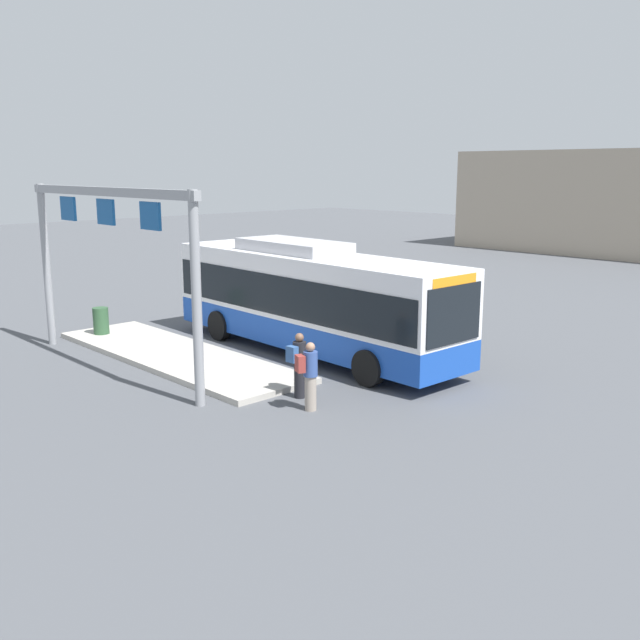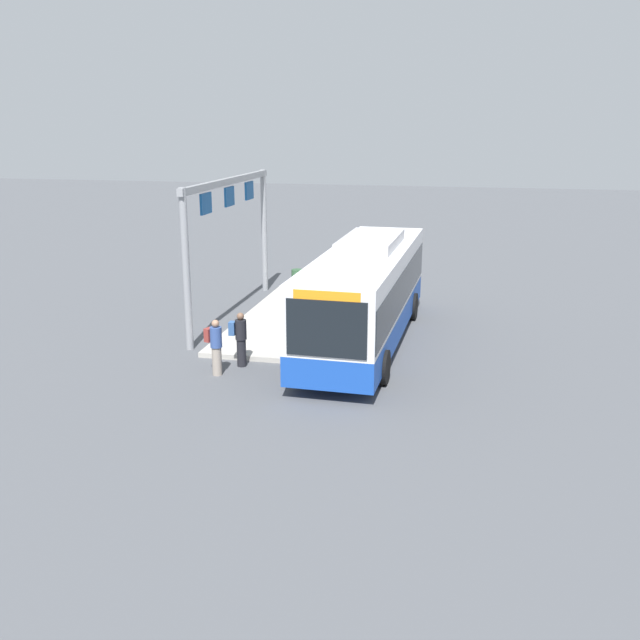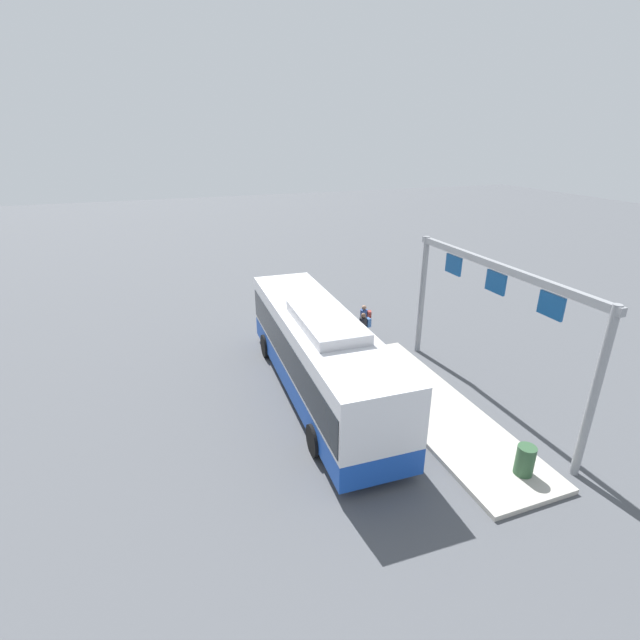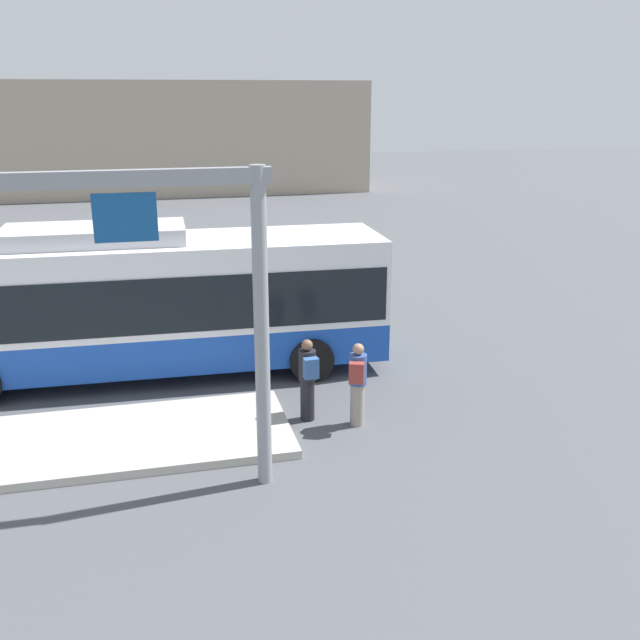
{
  "view_description": "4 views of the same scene",
  "coord_description": "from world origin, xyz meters",
  "px_view_note": "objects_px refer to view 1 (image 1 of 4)",
  "views": [
    {
      "loc": [
        15.83,
        -14.66,
        5.65
      ],
      "look_at": [
        1.63,
        -1.14,
        1.46
      ],
      "focal_mm": 39.72,
      "sensor_mm": 36.0,
      "label": 1
    },
    {
      "loc": [
        22.43,
        3.37,
        7.15
      ],
      "look_at": [
        1.81,
        -1.13,
        1.21
      ],
      "focal_mm": 39.78,
      "sensor_mm": 36.0,
      "label": 2
    },
    {
      "loc": [
        -13.99,
        5.07,
        9.09
      ],
      "look_at": [
        2.9,
        -1.12,
        1.72
      ],
      "focal_mm": 25.57,
      "sensor_mm": 36.0,
      "label": 3
    },
    {
      "loc": [
        0.23,
        -16.17,
        6.21
      ],
      "look_at": [
        3.71,
        -1.9,
        1.6
      ],
      "focal_mm": 40.89,
      "sensor_mm": 36.0,
      "label": 4
    }
  ],
  "objects_px": {
    "trash_bin": "(101,321)",
    "person_waiting_near": "(309,374)",
    "bus_main": "(310,295)",
    "person_boarding": "(299,364)"
  },
  "relations": [
    {
      "from": "bus_main",
      "to": "person_waiting_near",
      "type": "height_order",
      "value": "bus_main"
    },
    {
      "from": "person_boarding",
      "to": "trash_bin",
      "type": "relative_size",
      "value": 1.86
    },
    {
      "from": "person_waiting_near",
      "to": "trash_bin",
      "type": "distance_m",
      "value": 10.29
    },
    {
      "from": "bus_main",
      "to": "trash_bin",
      "type": "height_order",
      "value": "bus_main"
    },
    {
      "from": "person_waiting_near",
      "to": "trash_bin",
      "type": "height_order",
      "value": "person_waiting_near"
    },
    {
      "from": "bus_main",
      "to": "trash_bin",
      "type": "distance_m",
      "value": 7.48
    },
    {
      "from": "trash_bin",
      "to": "person_waiting_near",
      "type": "bearing_deg",
      "value": 0.73
    },
    {
      "from": "trash_bin",
      "to": "bus_main",
      "type": "bearing_deg",
      "value": 31.75
    },
    {
      "from": "bus_main",
      "to": "person_waiting_near",
      "type": "relative_size",
      "value": 6.64
    },
    {
      "from": "person_boarding",
      "to": "person_waiting_near",
      "type": "distance_m",
      "value": 0.99
    }
  ]
}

